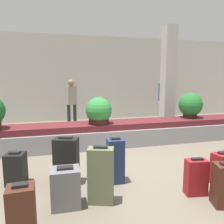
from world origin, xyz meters
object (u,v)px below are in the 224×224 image
at_px(suitcase_3, 115,161).
at_px(potted_plant_2, 99,112).
at_px(suitcase_1, 66,188).
at_px(traveler_0, 71,99).
at_px(suitcase_6, 101,175).
at_px(suitcase_5, 22,214).
at_px(traveler_1, 164,96).
at_px(pillar, 168,78).
at_px(potted_plant_0, 190,105).
at_px(suitcase_0, 196,177).
at_px(suitcase_4, 66,160).
at_px(suitcase_8, 16,169).
at_px(suitcase_7, 222,168).

distance_m(suitcase_3, potted_plant_2, 1.93).
bearing_deg(suitcase_1, traveler_0, 86.79).
bearing_deg(suitcase_6, suitcase_5, -133.18).
bearing_deg(suitcase_5, traveler_1, 47.67).
bearing_deg(potted_plant_2, suitcase_3, -93.17).
relative_size(suitcase_3, suitcase_6, 0.94).
height_order(suitcase_3, suitcase_6, suitcase_6).
bearing_deg(pillar, potted_plant_0, -85.89).
bearing_deg(potted_plant_2, traveler_1, 38.10).
bearing_deg(traveler_1, suitcase_0, 58.74).
bearing_deg(traveler_0, suitcase_6, 65.50).
relative_size(suitcase_4, potted_plant_0, 1.10).
bearing_deg(suitcase_0, suitcase_1, -176.42).
distance_m(potted_plant_0, traveler_1, 2.06).
distance_m(pillar, suitcase_8, 5.14).
xyz_separation_m(suitcase_6, potted_plant_2, (0.43, 2.36, 0.47)).
relative_size(suitcase_0, suitcase_6, 0.69).
bearing_deg(suitcase_0, suitcase_7, 25.34).
xyz_separation_m(pillar, suitcase_1, (-3.36, -3.64, -1.35)).
xyz_separation_m(suitcase_0, suitcase_4, (-1.72, 0.81, 0.10)).
height_order(traveler_0, traveler_1, traveler_1).
height_order(suitcase_5, traveler_0, traveler_0).
bearing_deg(pillar, suitcase_0, -112.76).
bearing_deg(suitcase_7, pillar, 65.00).
xyz_separation_m(suitcase_5, suitcase_6, (0.89, 0.49, 0.08)).
relative_size(pillar, potted_plant_0, 4.77).
bearing_deg(traveler_0, suitcase_3, 70.13).
bearing_deg(potted_plant_0, traveler_1, 82.72).
bearing_deg(suitcase_7, suitcase_0, -172.57).
bearing_deg(traveler_0, suitcase_4, 59.74).
bearing_deg(traveler_0, suitcase_1, 59.96).
bearing_deg(suitcase_5, suitcase_3, 35.90).
bearing_deg(suitcase_3, suitcase_0, -30.52).
distance_m(suitcase_5, suitcase_8, 1.33).
distance_m(suitcase_1, potted_plant_2, 2.57).
xyz_separation_m(suitcase_3, traveler_1, (2.92, 4.07, 0.64)).
bearing_deg(traveler_1, suitcase_8, 31.47).
height_order(suitcase_8, potted_plant_2, potted_plant_2).
bearing_deg(suitcase_1, suitcase_7, 2.55).
distance_m(suitcase_3, traveler_1, 5.05).
bearing_deg(potted_plant_0, suitcase_0, -122.12).
xyz_separation_m(pillar, traveler_1, (0.34, 0.91, -0.61)).
relative_size(suitcase_3, suitcase_7, 1.40).
distance_m(suitcase_5, traveler_0, 5.24).
xyz_separation_m(suitcase_4, suitcase_5, (-0.49, -1.16, -0.06)).
relative_size(pillar, suitcase_0, 6.02).
bearing_deg(suitcase_4, suitcase_0, -6.03).
bearing_deg(suitcase_3, suitcase_8, 170.07).
xyz_separation_m(suitcase_3, suitcase_4, (-0.74, 0.18, 0.01)).
relative_size(suitcase_3, traveler_1, 0.43).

